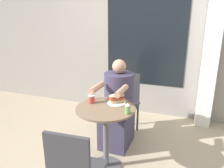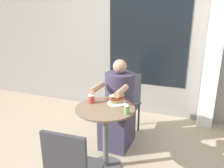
{
  "view_description": "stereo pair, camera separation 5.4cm",
  "coord_description": "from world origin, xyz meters",
  "views": [
    {
      "loc": [
        0.78,
        -1.95,
        1.65
      ],
      "look_at": [
        0.0,
        0.19,
        0.93
      ],
      "focal_mm": 35.0,
      "sensor_mm": 36.0,
      "label": 1
    },
    {
      "loc": [
        0.83,
        -1.93,
        1.65
      ],
      "look_at": [
        0.0,
        0.19,
        0.93
      ],
      "focal_mm": 35.0,
      "sensor_mm": 36.0,
      "label": 2
    }
  ],
  "objects": [
    {
      "name": "sandwich_on_plate",
      "position": [
        0.07,
        0.15,
        0.78
      ],
      "size": [
        0.2,
        0.2,
        0.11
      ],
      "rotation": [
        0.0,
        0.0,
        0.59
      ],
      "color": "white",
      "rests_on": "cafe_table"
    },
    {
      "name": "diner_chair",
      "position": [
        -0.03,
        0.86,
        0.52
      ],
      "size": [
        0.39,
        0.39,
        0.87
      ],
      "rotation": [
        0.0,
        0.0,
        3.12
      ],
      "color": "#333338",
      "rests_on": "ground_plane"
    },
    {
      "name": "cafe_table",
      "position": [
        0.0,
        0.0,
        0.53
      ],
      "size": [
        0.63,
        0.63,
        0.73
      ],
      "color": "brown",
      "rests_on": "ground_plane"
    },
    {
      "name": "drink_cup",
      "position": [
        -0.19,
        0.06,
        0.78
      ],
      "size": [
        0.07,
        0.07,
        0.09
      ],
      "color": "#B73D38",
      "rests_on": "cafe_table"
    },
    {
      "name": "condiment_bottle",
      "position": [
        0.26,
        -0.07,
        0.79
      ],
      "size": [
        0.06,
        0.06,
        0.11
      ],
      "color": "#66934C",
      "rests_on": "cafe_table"
    },
    {
      "name": "seated_diner",
      "position": [
        -0.04,
        0.51,
        0.49
      ],
      "size": [
        0.38,
        0.68,
        1.14
      ],
      "rotation": [
        0.0,
        0.0,
        3.12
      ],
      "color": "#38334C",
      "rests_on": "ground_plane"
    },
    {
      "name": "storefront_wall",
      "position": [
        0.0,
        1.66,
        1.4
      ],
      "size": [
        8.0,
        0.09,
        2.8
      ],
      "color": "gray",
      "rests_on": "ground_plane"
    },
    {
      "name": "lattice_pillar",
      "position": [
        1.05,
        1.49,
        1.2
      ],
      "size": [
        0.22,
        0.22,
        2.4
      ],
      "color": "silver",
      "rests_on": "ground_plane"
    },
    {
      "name": "ground_plane",
      "position": [
        0.0,
        0.0,
        0.0
      ],
      "size": [
        8.0,
        8.0,
        0.0
      ],
      "primitive_type": "plane",
      "color": "tan"
    }
  ]
}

